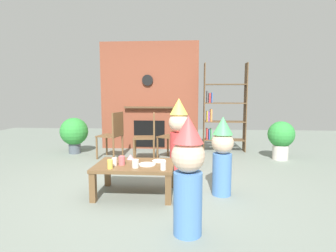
{
  "coord_description": "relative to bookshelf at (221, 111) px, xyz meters",
  "views": [
    {
      "loc": [
        0.43,
        -3.48,
        1.24
      ],
      "look_at": [
        0.15,
        0.4,
        0.78
      ],
      "focal_mm": 28.7,
      "sensor_mm": 36.0,
      "label": 1
    }
  ],
  "objects": [
    {
      "name": "dining_chair_right",
      "position": [
        -0.96,
        -0.89,
        -0.36
      ],
      "size": [
        0.54,
        0.54,
        0.9
      ],
      "rotation": [
        0.0,
        0.0,
        2.64
      ],
      "color": "brown",
      "rests_on": "ground_plane"
    },
    {
      "name": "potted_plant_short",
      "position": [
        -3.1,
        -0.46,
        -0.43
      ],
      "size": [
        0.57,
        0.57,
        0.75
      ],
      "color": "#4C5660",
      "rests_on": "ground_plane"
    },
    {
      "name": "paper_cup_center",
      "position": [
        -1.32,
        -2.86,
        -0.44
      ],
      "size": [
        0.08,
        0.08,
        0.1
      ],
      "primitive_type": "cylinder",
      "color": "silver",
      "rests_on": "coffee_table"
    },
    {
      "name": "dining_chair_middle",
      "position": [
        -1.43,
        -0.98,
        -0.36
      ],
      "size": [
        0.45,
        0.45,
        0.9
      ],
      "rotation": [
        0.0,
        0.0,
        3.27
      ],
      "color": "brown",
      "rests_on": "ground_plane"
    },
    {
      "name": "child_by_the_chairs",
      "position": [
        -0.86,
        -1.59,
        -0.25
      ],
      "size": [
        0.33,
        0.33,
        1.18
      ],
      "rotation": [
        0.0,
        0.0,
        -2.0
      ],
      "color": "#D13838",
      "rests_on": "ground_plane"
    },
    {
      "name": "dining_chair_left",
      "position": [
        -2.14,
        -0.84,
        -0.36
      ],
      "size": [
        0.48,
        0.48,
        0.9
      ],
      "rotation": [
        0.0,
        0.0,
        2.9
      ],
      "color": "brown",
      "rests_on": "ground_plane"
    },
    {
      "name": "brick_fireplace_feature",
      "position": [
        -1.59,
        0.2,
        0.32
      ],
      "size": [
        2.2,
        0.28,
        2.4
      ],
      "color": "brown",
      "rests_on": "ground_plane"
    },
    {
      "name": "table_fork",
      "position": [
        -1.64,
        -2.62,
        -0.48
      ],
      "size": [
        0.04,
        0.15,
        0.01
      ],
      "primitive_type": "cube",
      "rotation": [
        0.0,
        0.0,
        1.39
      ],
      "color": "silver",
      "rests_on": "coffee_table"
    },
    {
      "name": "paper_cup_far_right",
      "position": [
        -1.51,
        -2.75,
        -0.43
      ],
      "size": [
        0.08,
        0.08,
        0.11
      ],
      "primitive_type": "cylinder",
      "color": "#E5666B",
      "rests_on": "coffee_table"
    },
    {
      "name": "ground_plane",
      "position": [
        -1.15,
        -2.4,
        -0.87
      ],
      "size": [
        12.0,
        12.0,
        0.0
      ],
      "primitive_type": "plane",
      "color": "gray"
    },
    {
      "name": "paper_cup_near_left",
      "position": [
        -1.6,
        -2.78,
        -0.44
      ],
      "size": [
        0.06,
        0.06,
        0.09
      ],
      "primitive_type": "cylinder",
      "color": "silver",
      "rests_on": "coffee_table"
    },
    {
      "name": "coffee_table",
      "position": [
        -1.37,
        -2.68,
        -0.55
      ],
      "size": [
        0.96,
        0.66,
        0.39
      ],
      "color": "brown",
      "rests_on": "ground_plane"
    },
    {
      "name": "paper_cup_far_left",
      "position": [
        -0.99,
        -2.93,
        -0.44
      ],
      "size": [
        0.06,
        0.06,
        0.1
      ],
      "primitive_type": "cylinder",
      "color": "silver",
      "rests_on": "coffee_table"
    },
    {
      "name": "bookshelf",
      "position": [
        0.0,
        0.0,
        0.0
      ],
      "size": [
        0.9,
        0.28,
        1.9
      ],
      "color": "brown",
      "rests_on": "ground_plane"
    },
    {
      "name": "potted_plant_tall",
      "position": [
        1.06,
        -0.71,
        -0.44
      ],
      "size": [
        0.49,
        0.49,
        0.73
      ],
      "color": "beige",
      "rests_on": "ground_plane"
    },
    {
      "name": "child_in_pink",
      "position": [
        -0.29,
        -2.62,
        -0.36
      ],
      "size": [
        0.27,
        0.27,
        0.97
      ],
      "rotation": [
        0.0,
        0.0,
        -3.09
      ],
      "color": "#4C7FC6",
      "rests_on": "ground_plane"
    },
    {
      "name": "paper_cup_near_right",
      "position": [
        -1.61,
        -2.92,
        -0.43
      ],
      "size": [
        0.06,
        0.06,
        0.11
      ],
      "primitive_type": "cylinder",
      "color": "#F2CC4C",
      "rests_on": "coffee_table"
    },
    {
      "name": "paper_plate_rear",
      "position": [
        -1.08,
        -2.54,
        -0.48
      ],
      "size": [
        0.17,
        0.17,
        0.01
      ],
      "primitive_type": "cylinder",
      "color": "white",
      "rests_on": "coffee_table"
    },
    {
      "name": "child_with_cone_hat",
      "position": [
        -0.71,
        -3.6,
        -0.31
      ],
      "size": [
        0.29,
        0.29,
        1.06
      ],
      "rotation": [
        0.0,
        0.0,
        2.19
      ],
      "color": "#4C7FC6",
      "rests_on": "ground_plane"
    },
    {
      "name": "paper_plate_front",
      "position": [
        -1.21,
        -2.72,
        -0.48
      ],
      "size": [
        0.21,
        0.21,
        0.01
      ],
      "primitive_type": "cylinder",
      "color": "white",
      "rests_on": "coffee_table"
    },
    {
      "name": "birthday_cake_slice",
      "position": [
        -1.47,
        -2.45,
        -0.45
      ],
      "size": [
        0.1,
        0.1,
        0.06
      ],
      "primitive_type": "cone",
      "color": "pink",
      "rests_on": "coffee_table"
    }
  ]
}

